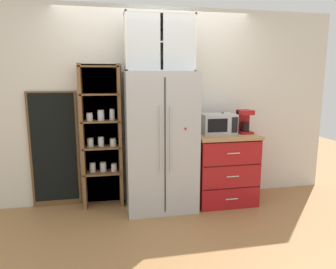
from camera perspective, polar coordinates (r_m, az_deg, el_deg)
ground_plane at (r=4.08m, az=-1.33°, el=-13.35°), size 10.73×10.73×0.00m
wall_back_cream at (r=4.14m, az=-2.38°, el=5.31°), size 5.03×0.10×2.55m
refrigerator at (r=3.84m, az=-1.46°, el=-1.32°), size 0.86×0.66×1.72m
pantry_shelf_column at (r=4.02m, az=-12.30°, el=-0.06°), size 0.54×0.30×1.82m
counter_cabinet at (r=4.18m, az=10.25°, el=-6.10°), size 0.81×0.64×0.93m
microwave at (r=4.07m, az=9.23°, el=2.02°), size 0.44×0.33×0.26m
coffee_maker at (r=4.17m, az=14.00°, el=2.39°), size 0.17×0.20×0.31m
mug_red at (r=4.06m, az=10.59°, el=0.67°), size 0.12×0.08×0.08m
bottle_cobalt at (r=4.14m, az=10.08°, el=1.96°), size 0.06×0.06×0.27m
upper_cabinet at (r=3.83m, az=-1.68°, el=16.58°), size 0.83×0.32×0.67m
chalkboard_menu at (r=4.15m, az=-20.39°, el=-2.68°), size 0.60×0.04×1.49m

